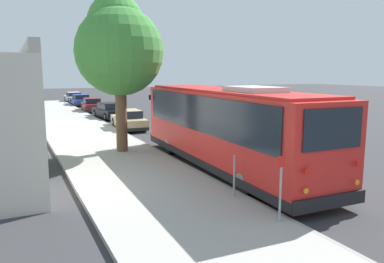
# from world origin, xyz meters

# --- Properties ---
(ground_plane) EXTENTS (160.00, 160.00, 0.00)m
(ground_plane) POSITION_xyz_m (0.00, 0.00, 0.00)
(ground_plane) COLOR #333335
(sidewalk_slab) EXTENTS (80.00, 4.43, 0.15)m
(sidewalk_slab) POSITION_xyz_m (0.00, 4.28, 0.07)
(sidewalk_slab) COLOR #A3A099
(sidewalk_slab) RESTS_ON ground
(curb_strip) EXTENTS (80.00, 0.14, 0.15)m
(curb_strip) POSITION_xyz_m (0.00, 1.99, 0.07)
(curb_strip) COLOR gray
(curb_strip) RESTS_ON ground
(shuttle_bus) EXTENTS (11.55, 2.81, 3.34)m
(shuttle_bus) POSITION_xyz_m (1.11, 0.64, 1.79)
(shuttle_bus) COLOR red
(shuttle_bus) RESTS_ON ground
(parked_sedan_tan) EXTENTS (4.45, 1.88, 1.31)m
(parked_sedan_tan) POSITION_xyz_m (12.93, 1.07, 0.61)
(parked_sedan_tan) COLOR tan
(parked_sedan_tan) RESTS_ON ground
(parked_sedan_black) EXTENTS (4.71, 2.05, 1.32)m
(parked_sedan_black) POSITION_xyz_m (19.26, 0.86, 0.61)
(parked_sedan_black) COLOR black
(parked_sedan_black) RESTS_ON ground
(parked_sedan_maroon) EXTENTS (4.22, 1.87, 1.32)m
(parked_sedan_maroon) POSITION_xyz_m (25.37, 1.07, 0.61)
(parked_sedan_maroon) COLOR maroon
(parked_sedan_maroon) RESTS_ON ground
(parked_sedan_blue) EXTENTS (4.50, 1.90, 1.28)m
(parked_sedan_blue) POSITION_xyz_m (32.50, 0.94, 0.59)
(parked_sedan_blue) COLOR navy
(parked_sedan_blue) RESTS_ON ground
(parked_sedan_white) EXTENTS (4.35, 1.91, 1.26)m
(parked_sedan_white) POSITION_xyz_m (38.30, 0.85, 0.58)
(parked_sedan_white) COLOR silver
(parked_sedan_white) RESTS_ON ground
(street_tree) EXTENTS (4.01, 4.01, 7.21)m
(street_tree) POSITION_xyz_m (5.65, 3.57, 5.00)
(street_tree) COLOR brown
(street_tree) RESTS_ON sidewalk_slab
(sign_post_near) EXTENTS (0.06, 0.22, 1.67)m
(sign_post_near) POSITION_xyz_m (-4.41, 2.33, 1.01)
(sign_post_near) COLOR gray
(sign_post_near) RESTS_ON sidewalk_slab
(sign_post_far) EXTENTS (0.06, 0.06, 1.27)m
(sign_post_far) POSITION_xyz_m (-2.30, 2.33, 0.78)
(sign_post_far) COLOR gray
(sign_post_far) RESTS_ON sidewalk_slab
(lane_stripe_mid) EXTENTS (2.40, 0.14, 0.01)m
(lane_stripe_mid) POSITION_xyz_m (-0.62, -2.79, 0.00)
(lane_stripe_mid) COLOR silver
(lane_stripe_mid) RESTS_ON ground
(lane_stripe_ahead) EXTENTS (2.40, 0.14, 0.01)m
(lane_stripe_ahead) POSITION_xyz_m (5.38, -2.79, 0.00)
(lane_stripe_ahead) COLOR silver
(lane_stripe_ahead) RESTS_ON ground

